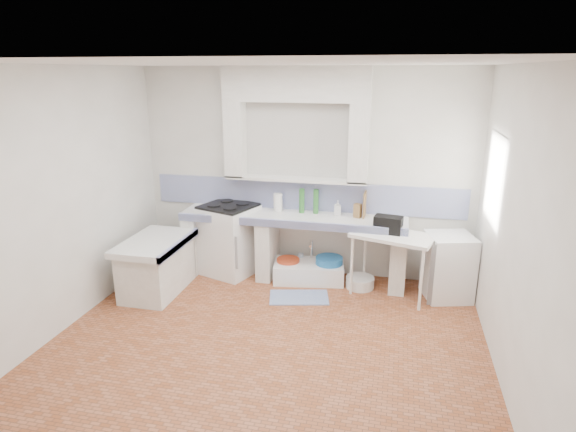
% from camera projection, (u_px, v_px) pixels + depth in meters
% --- Properties ---
extents(floor, '(4.50, 4.50, 0.00)m').
position_uv_depth(floor, '(267.00, 343.00, 5.02)').
color(floor, '#9D5939').
rests_on(floor, ground).
extents(ceiling, '(4.50, 4.50, 0.00)m').
position_uv_depth(ceiling, '(262.00, 63.00, 4.21)').
color(ceiling, white).
rests_on(ceiling, ground).
extents(wall_back, '(4.50, 0.00, 4.50)m').
position_uv_depth(wall_back, '(305.00, 174.00, 6.48)').
color(wall_back, silver).
rests_on(wall_back, ground).
extents(wall_front, '(4.50, 0.00, 4.50)m').
position_uv_depth(wall_front, '(170.00, 314.00, 2.75)').
color(wall_front, silver).
rests_on(wall_front, ground).
extents(wall_left, '(0.00, 4.50, 4.50)m').
position_uv_depth(wall_left, '(61.00, 202.00, 5.10)').
color(wall_left, silver).
rests_on(wall_left, ground).
extents(wall_right, '(0.00, 4.50, 4.50)m').
position_uv_depth(wall_right, '(516.00, 232.00, 4.13)').
color(wall_right, silver).
rests_on(wall_right, ground).
extents(alcove_mass, '(1.90, 0.25, 0.45)m').
position_uv_depth(alcove_mass, '(296.00, 84.00, 6.04)').
color(alcove_mass, silver).
rests_on(alcove_mass, ground).
extents(window_frame, '(0.35, 0.86, 1.06)m').
position_uv_depth(window_frame, '(512.00, 181.00, 5.15)').
color(window_frame, '#352010').
rests_on(window_frame, ground).
extents(lace_valance, '(0.01, 0.84, 0.24)m').
position_uv_depth(lace_valance, '(502.00, 145.00, 5.07)').
color(lace_valance, white).
rests_on(lace_valance, ground).
extents(counter_slab, '(3.00, 0.60, 0.08)m').
position_uv_depth(counter_slab, '(292.00, 218.00, 6.38)').
color(counter_slab, white).
rests_on(counter_slab, ground).
extents(counter_lip, '(3.00, 0.04, 0.10)m').
position_uv_depth(counter_lip, '(288.00, 224.00, 6.12)').
color(counter_lip, navy).
rests_on(counter_lip, ground).
extents(counter_pier_left, '(0.20, 0.55, 0.82)m').
position_uv_depth(counter_pier_left, '(196.00, 242.00, 6.81)').
color(counter_pier_left, silver).
rests_on(counter_pier_left, ground).
extents(counter_pier_mid, '(0.20, 0.55, 0.82)m').
position_uv_depth(counter_pier_mid, '(268.00, 248.00, 6.58)').
color(counter_pier_mid, silver).
rests_on(counter_pier_mid, ground).
extents(counter_pier_right, '(0.20, 0.55, 0.82)m').
position_uv_depth(counter_pier_right, '(398.00, 258.00, 6.21)').
color(counter_pier_right, silver).
rests_on(counter_pier_right, ground).
extents(peninsula_top, '(0.70, 1.10, 0.08)m').
position_uv_depth(peninsula_top, '(155.00, 243.00, 6.03)').
color(peninsula_top, white).
rests_on(peninsula_top, ground).
extents(peninsula_base, '(0.60, 1.00, 0.62)m').
position_uv_depth(peninsula_base, '(157.00, 269.00, 6.13)').
color(peninsula_base, silver).
rests_on(peninsula_base, ground).
extents(peninsula_lip, '(0.04, 1.10, 0.10)m').
position_uv_depth(peninsula_lip, '(179.00, 245.00, 5.96)').
color(peninsula_lip, navy).
rests_on(peninsula_lip, ground).
extents(backsplash, '(4.27, 0.03, 0.40)m').
position_uv_depth(backsplash, '(304.00, 196.00, 6.55)').
color(backsplash, navy).
rests_on(backsplash, ground).
extents(stove, '(0.85, 0.84, 0.95)m').
position_uv_depth(stove, '(229.00, 240.00, 6.68)').
color(stove, white).
rests_on(stove, ground).
extents(sink, '(1.00, 0.64, 0.22)m').
position_uv_depth(sink, '(309.00, 272.00, 6.52)').
color(sink, white).
rests_on(sink, ground).
extents(side_table, '(1.10, 0.81, 0.04)m').
position_uv_depth(side_table, '(391.00, 265.00, 6.00)').
color(side_table, white).
rests_on(side_table, ground).
extents(fridge, '(0.65, 0.65, 0.82)m').
position_uv_depth(fridge, '(448.00, 267.00, 5.94)').
color(fridge, white).
rests_on(fridge, ground).
extents(bucket_red, '(0.36, 0.36, 0.29)m').
position_uv_depth(bucket_red, '(288.00, 269.00, 6.55)').
color(bucket_red, '#BF3C1A').
rests_on(bucket_red, ground).
extents(bucket_orange, '(0.33, 0.33, 0.24)m').
position_uv_depth(bucket_orange, '(311.00, 274.00, 6.44)').
color(bucket_orange, red).
rests_on(bucket_orange, ground).
extents(bucket_blue, '(0.42, 0.42, 0.34)m').
position_uv_depth(bucket_blue, '(329.00, 269.00, 6.47)').
color(bucket_blue, '#1D66AC').
rests_on(bucket_blue, ground).
extents(basin_white, '(0.44, 0.44, 0.14)m').
position_uv_depth(basin_white, '(360.00, 282.00, 6.30)').
color(basin_white, white).
rests_on(basin_white, ground).
extents(water_bottle_a, '(0.10, 0.10, 0.30)m').
position_uv_depth(water_bottle_a, '(301.00, 264.00, 6.70)').
color(water_bottle_a, silver).
rests_on(water_bottle_a, ground).
extents(water_bottle_b, '(0.09, 0.09, 0.28)m').
position_uv_depth(water_bottle_b, '(323.00, 266.00, 6.64)').
color(water_bottle_b, silver).
rests_on(water_bottle_b, ground).
extents(black_bag, '(0.36, 0.25, 0.21)m').
position_uv_depth(black_bag, '(388.00, 225.00, 5.90)').
color(black_bag, black).
rests_on(black_bag, side_table).
extents(green_bottle_a, '(0.09, 0.09, 0.33)m').
position_uv_depth(green_bottle_a, '(302.00, 201.00, 6.42)').
color(green_bottle_a, '#2D6F2C').
rests_on(green_bottle_a, counter_slab).
extents(green_bottle_b, '(0.08, 0.08, 0.33)m').
position_uv_depth(green_bottle_b, '(316.00, 201.00, 6.40)').
color(green_bottle_b, '#2D6F2C').
rests_on(green_bottle_b, counter_slab).
extents(knife_block, '(0.11, 0.10, 0.18)m').
position_uv_depth(knife_block, '(358.00, 211.00, 6.23)').
color(knife_block, olive).
rests_on(knife_block, counter_slab).
extents(cutting_board, '(0.03, 0.24, 0.33)m').
position_uv_depth(cutting_board, '(365.00, 204.00, 6.26)').
color(cutting_board, olive).
rests_on(cutting_board, counter_slab).
extents(paper_towel, '(0.14, 0.14, 0.24)m').
position_uv_depth(paper_towel, '(278.00, 202.00, 6.52)').
color(paper_towel, white).
rests_on(paper_towel, counter_slab).
extents(soap_bottle, '(0.10, 0.10, 0.20)m').
position_uv_depth(soap_bottle, '(338.00, 208.00, 6.35)').
color(soap_bottle, white).
rests_on(soap_bottle, counter_slab).
extents(rug, '(0.81, 0.57, 0.01)m').
position_uv_depth(rug, '(299.00, 297.00, 6.03)').
color(rug, '#284394').
rests_on(rug, ground).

